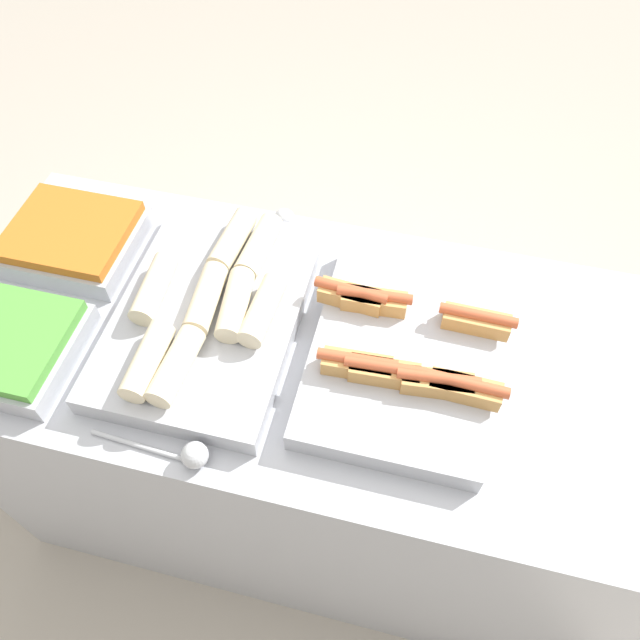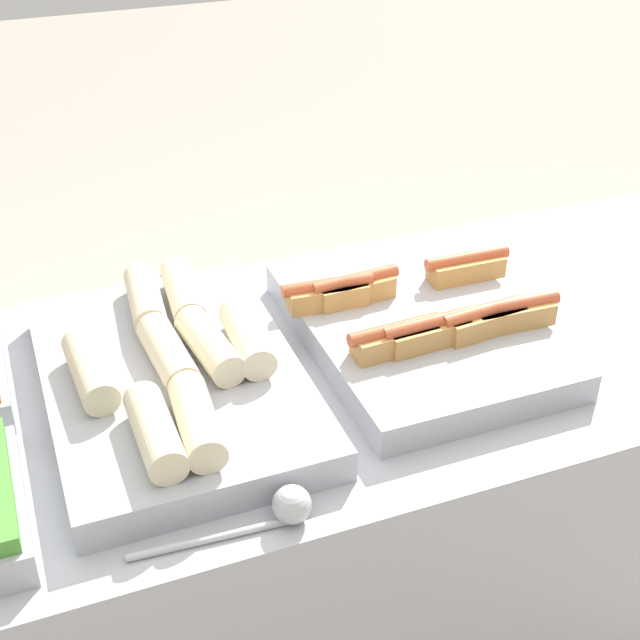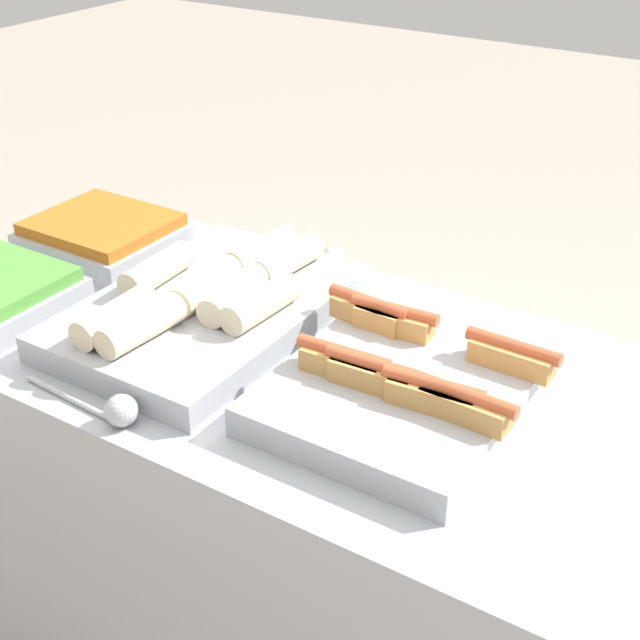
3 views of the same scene
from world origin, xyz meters
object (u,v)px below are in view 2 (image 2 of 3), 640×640
object	(u,v)px
tray_wraps	(173,375)
serving_spoon_far	(167,281)
tray_hotdogs	(418,324)
serving_spoon_near	(281,509)

from	to	relation	value
tray_wraps	serving_spoon_far	bearing A→B (deg)	79.07
tray_wraps	serving_spoon_far	size ratio (longest dim) A/B	2.42
tray_hotdogs	tray_wraps	distance (m)	0.40
tray_wraps	serving_spoon_near	size ratio (longest dim) A/B	2.31
serving_spoon_far	tray_wraps	bearing A→B (deg)	-100.93
tray_wraps	tray_hotdogs	bearing A→B (deg)	-0.28
tray_hotdogs	serving_spoon_far	xyz separation A→B (m)	(-0.34, 0.30, -0.01)
tray_hotdogs	serving_spoon_near	bearing A→B (deg)	-138.48
tray_wraps	serving_spoon_near	world-z (taller)	tray_wraps
tray_wraps	serving_spoon_far	distance (m)	0.31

